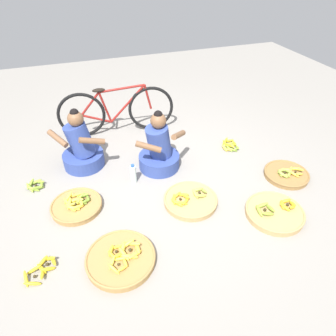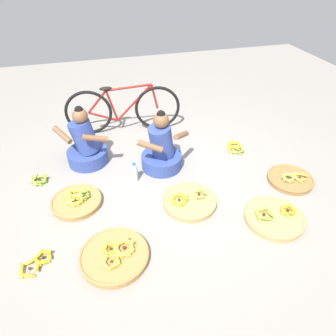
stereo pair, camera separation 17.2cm
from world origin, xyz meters
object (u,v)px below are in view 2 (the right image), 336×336
banana_basket_near_bicycle (189,201)px  banana_basket_back_right (77,201)px  vendor_woman_front (162,150)px  vendor_woman_behind (86,145)px  banana_basket_near_vendor (274,217)px  loose_bananas_front_center (235,148)px  water_bottle (134,173)px  bicycle_leaning (123,109)px  loose_bananas_back_left (37,262)px  banana_basket_mid_right (290,179)px  loose_bananas_mid_left (39,180)px  banana_basket_back_center (115,255)px

banana_basket_near_bicycle → banana_basket_back_right: (-1.21, 0.33, 0.00)m
vendor_woman_front → banana_basket_near_bicycle: bearing=-80.7°
vendor_woman_behind → banana_basket_near_vendor: size_ratio=1.29×
loose_bananas_front_center → water_bottle: bearing=-168.4°
bicycle_leaning → loose_bananas_back_left: bearing=-117.5°
vendor_woman_front → banana_basket_near_bicycle: vendor_woman_front is taller
banana_basket_back_right → loose_bananas_back_left: banana_basket_back_right is taller
banana_basket_near_vendor → banana_basket_mid_right: banana_basket_near_vendor is taller
loose_bananas_mid_left → banana_basket_back_right: bearing=-50.4°
vendor_woman_front → banana_basket_near_vendor: size_ratio=1.29×
banana_basket_back_right → vendor_woman_front: bearing=21.5°
loose_bananas_back_left → banana_basket_near_bicycle: bearing=13.6°
vendor_woman_behind → banana_basket_near_bicycle: bearing=-46.9°
bicycle_leaning → water_bottle: size_ratio=6.57×
bicycle_leaning → loose_bananas_front_center: 1.73m
banana_basket_near_vendor → water_bottle: bearing=141.4°
vendor_woman_behind → banana_basket_near_vendor: 2.42m
loose_bananas_front_center → loose_bananas_mid_left: (-2.62, -0.02, 0.00)m
loose_bananas_front_center → water_bottle: (-1.49, -0.30, 0.09)m
loose_bananas_back_left → vendor_woman_front: bearing=37.9°
banana_basket_back_right → loose_bananas_mid_left: banana_basket_back_right is taller
banana_basket_back_right → banana_basket_near_vendor: bearing=-21.7°
vendor_woman_front → loose_bananas_back_left: (-1.46, -1.14, -0.23)m
banana_basket_near_vendor → water_bottle: water_bottle is taller
bicycle_leaning → loose_bananas_back_left: (-1.14, -2.19, -0.33)m
vendor_woman_front → banana_basket_mid_right: (1.44, -0.71, -0.22)m
water_bottle → banana_basket_mid_right: bearing=-15.9°
banana_basket_back_center → loose_bananas_front_center: size_ratio=1.96×
banana_basket_back_right → vendor_woman_behind: bearing=77.7°
banana_basket_back_right → loose_bananas_front_center: 2.25m
vendor_woman_front → banana_basket_back_center: (-0.77, -1.27, -0.21)m
banana_basket_back_center → loose_bananas_back_left: size_ratio=2.18×
vendor_woman_front → vendor_woman_behind: size_ratio=1.00×
vendor_woman_behind → banana_basket_near_bicycle: vendor_woman_behind is taller
bicycle_leaning → banana_basket_mid_right: 2.51m
vendor_woman_front → banana_basket_back_right: (-1.09, -0.43, -0.21)m
loose_bananas_mid_left → water_bottle: water_bottle is taller
loose_bananas_front_center → loose_bananas_mid_left: bearing=-179.5°
banana_basket_near_vendor → loose_bananas_mid_left: 2.76m
vendor_woman_behind → loose_bananas_mid_left: bearing=-156.2°
loose_bananas_front_center → banana_basket_back_right: bearing=-166.0°
banana_basket_near_bicycle → banana_basket_mid_right: 1.31m
banana_basket_back_right → banana_basket_near_bicycle: bearing=-15.0°
banana_basket_mid_right → banana_basket_back_center: bearing=-165.8°
vendor_woman_behind → banana_basket_near_bicycle: 1.54m
banana_basket_near_bicycle → banana_basket_back_center: size_ratio=0.94×
banana_basket_mid_right → banana_basket_back_right: bearing=173.7°
loose_bananas_mid_left → banana_basket_near_vendor: bearing=-28.4°
vendor_woman_behind → banana_basket_mid_right: size_ratio=1.47×
loose_bananas_front_center → bicycle_leaning: bearing=146.5°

